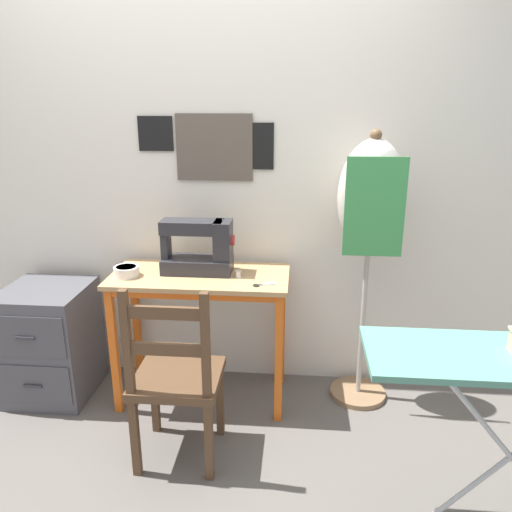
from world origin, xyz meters
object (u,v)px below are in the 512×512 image
sewing_machine (201,248)px  filing_cabinet (51,341)px  dress_form (371,210)px  thread_spool_near_machine (238,274)px  scissors (261,285)px  wooden_chair (176,379)px  fabric_bowl (126,271)px

sewing_machine → filing_cabinet: sewing_machine is taller
sewing_machine → dress_form: size_ratio=0.26×
thread_spool_near_machine → filing_cabinet: bearing=-179.9°
scissors → wooden_chair: (-0.36, -0.39, -0.33)m
dress_form → thread_spool_near_machine: bearing=-171.3°
thread_spool_near_machine → dress_form: (0.69, 0.10, 0.34)m
fabric_bowl → thread_spool_near_machine: 0.60m
sewing_machine → scissors: bearing=-27.4°
fabric_bowl → scissors: bearing=-5.8°
thread_spool_near_machine → dress_form: dress_form is taller
dress_form → fabric_bowl: bearing=-173.8°
filing_cabinet → dress_form: dress_form is taller
scissors → filing_cabinet: size_ratio=0.18×
scissors → wooden_chair: wooden_chair is taller
wooden_chair → filing_cabinet: 1.00m
sewing_machine → wooden_chair: (-0.02, -0.57, -0.46)m
wooden_chair → filing_cabinet: wooden_chair is taller
scissors → dress_form: size_ratio=0.08×
filing_cabinet → sewing_machine: bearing=4.4°
scissors → thread_spool_near_machine: size_ratio=3.31×
sewing_machine → filing_cabinet: (-0.89, -0.07, -0.56)m
sewing_machine → scissors: 0.40m
dress_form → scissors: bearing=-159.0°
sewing_machine → dress_form: bearing=2.4°
fabric_bowl → thread_spool_near_machine: (0.60, 0.04, -0.01)m
thread_spool_near_machine → scissors: bearing=-40.0°
fabric_bowl → filing_cabinet: (-0.50, 0.03, -0.46)m
filing_cabinet → scissors: bearing=-5.0°
filing_cabinet → dress_form: size_ratio=0.43×
scissors → filing_cabinet: 1.30m
thread_spool_near_machine → dress_form: size_ratio=0.02×
sewing_machine → thread_spool_near_machine: sewing_machine is taller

